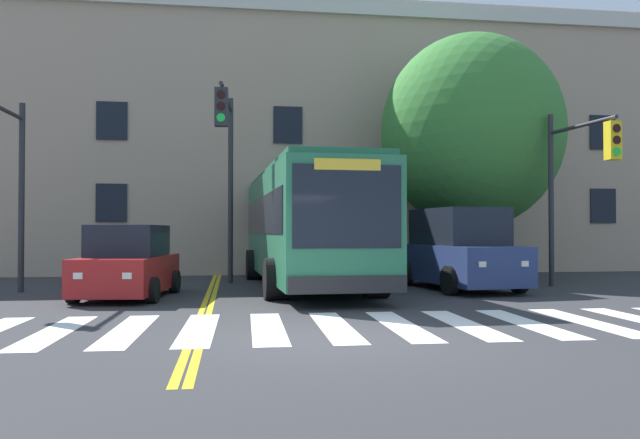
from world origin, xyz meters
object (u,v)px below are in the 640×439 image
car_red_near_lane (128,264)px  traffic_light_overhead (227,152)px  car_navy_far_lane (458,251)px  street_tree_curbside_large (471,132)px  traffic_light_near_corner (576,170)px  car_black_behind_bus (279,243)px  city_bus (303,224)px

car_red_near_lane → traffic_light_overhead: 4.65m
car_navy_far_lane → street_tree_curbside_large: street_tree_curbside_large is taller
car_navy_far_lane → street_tree_curbside_large: size_ratio=0.57×
traffic_light_near_corner → car_black_behind_bus: bearing=120.0°
car_navy_far_lane → car_black_behind_bus: 12.81m
car_navy_far_lane → car_black_behind_bus: (-4.21, 12.10, -0.01)m
car_red_near_lane → car_black_behind_bus: 13.98m
car_black_behind_bus → traffic_light_overhead: size_ratio=0.91×
traffic_light_near_corner → traffic_light_overhead: bearing=167.8°
traffic_light_near_corner → street_tree_curbside_large: (-1.42, 4.20, 1.70)m
car_black_behind_bus → street_tree_curbside_large: size_ratio=0.61×
car_black_behind_bus → traffic_light_overhead: 11.34m
traffic_light_overhead → street_tree_curbside_large: bearing=14.1°
car_black_behind_bus → traffic_light_near_corner: 14.98m
car_black_behind_bus → traffic_light_overhead: bearing=-102.3°
car_navy_far_lane → traffic_light_overhead: size_ratio=0.84×
city_bus → traffic_light_near_corner: (7.47, -2.34, 1.50)m
city_bus → car_navy_far_lane: size_ratio=2.43×
car_black_behind_bus → street_tree_curbside_large: 11.23m
car_navy_far_lane → traffic_light_near_corner: bearing=-12.6°
car_red_near_lane → traffic_light_near_corner: size_ratio=0.78×
street_tree_curbside_large → car_black_behind_bus: bearing=124.8°
street_tree_curbside_large → city_bus: bearing=-162.9°
street_tree_curbside_large → traffic_light_near_corner: bearing=-71.4°
traffic_light_near_corner → street_tree_curbside_large: street_tree_curbside_large is taller
street_tree_curbside_large → traffic_light_overhead: bearing=-165.9°
car_black_behind_bus → traffic_light_overhead: (-2.33, -10.72, 2.90)m
traffic_light_overhead → street_tree_curbside_large: size_ratio=0.67×
car_black_behind_bus → street_tree_curbside_large: bearing=-55.2°
car_red_near_lane → car_black_behind_bus: car_black_behind_bus is taller
city_bus → traffic_light_overhead: size_ratio=2.05×
city_bus → street_tree_curbside_large: 7.10m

